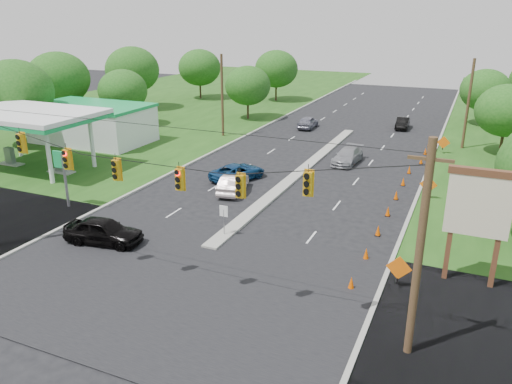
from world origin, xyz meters
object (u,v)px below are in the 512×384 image
at_px(pylon_sign, 485,210).
at_px(blue_pickup, 238,172).
at_px(black_sedan, 103,231).
at_px(white_sedan, 233,184).
at_px(gas_station, 83,122).

relative_size(pylon_sign, blue_pickup, 1.23).
bearing_deg(black_sedan, white_sedan, -23.90).
distance_m(pylon_sign, white_sedan, 19.20).
relative_size(black_sedan, blue_pickup, 0.95).
height_order(gas_station, pylon_sign, pylon_sign).
bearing_deg(white_sedan, gas_station, -29.05).
bearing_deg(white_sedan, pylon_sign, 146.15).
height_order(pylon_sign, blue_pickup, pylon_sign).
bearing_deg(black_sedan, pylon_sign, -87.90).
xyz_separation_m(pylon_sign, blue_pickup, (-18.42, 10.26, -3.31)).
bearing_deg(gas_station, black_sedan, -45.85).
relative_size(white_sedan, blue_pickup, 0.86).
height_order(pylon_sign, white_sedan, pylon_sign).
relative_size(pylon_sign, black_sedan, 1.29).
bearing_deg(black_sedan, gas_station, 35.28).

